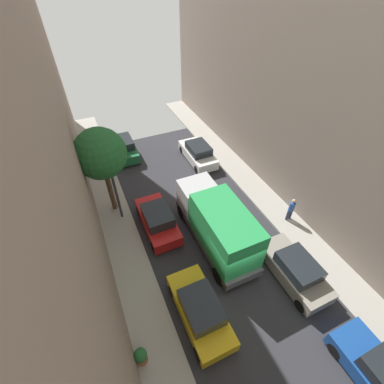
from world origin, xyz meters
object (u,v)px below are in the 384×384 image
object	(u,v)px
parked_car_right_3	(295,270)
delivery_truck	(217,224)
parked_car_left_1	(200,310)
parked_car_left_3	(123,147)
lamp_post	(111,174)
potted_plant_1	(141,356)
parked_car_left_2	(158,220)
parked_car_right_4	(198,153)
pedestrian	(291,209)
potted_plant_0	(92,166)
street_tree_2	(100,154)

from	to	relation	value
parked_car_right_3	delivery_truck	size ratio (longest dim) A/B	0.64
parked_car_left_1	parked_car_right_3	world-z (taller)	same
parked_car_left_1	parked_car_right_3	bearing A→B (deg)	-1.53
parked_car_left_3	lamp_post	size ratio (longest dim) A/B	0.80
parked_car_left_1	potted_plant_1	distance (m)	3.12
parked_car_left_3	lamp_post	xyz separation A→B (m)	(-1.90, -7.25, 2.93)
parked_car_left_2	parked_car_right_4	world-z (taller)	same
parked_car_left_2	pedestrian	bearing A→B (deg)	-20.05
parked_car_left_3	pedestrian	bearing A→B (deg)	-56.53
parked_car_left_1	parked_car_left_2	size ratio (longest dim) A/B	1.00
parked_car_left_3	potted_plant_0	bearing A→B (deg)	-151.69
parked_car_left_3	pedestrian	size ratio (longest dim) A/B	2.44
potted_plant_0	lamp_post	distance (m)	6.52
parked_car_left_3	potted_plant_1	world-z (taller)	parked_car_left_3
pedestrian	parked_car_right_3	bearing A→B (deg)	-126.12
parked_car_left_2	parked_car_right_4	size ratio (longest dim) A/B	1.00
parked_car_left_2	pedestrian	world-z (taller)	pedestrian
delivery_truck	street_tree_2	bearing A→B (deg)	132.34
potted_plant_1	parked_car_right_3	bearing A→B (deg)	3.68
parked_car_left_1	pedestrian	distance (m)	8.51
parked_car_left_3	parked_car_right_3	world-z (taller)	same
parked_car_left_3	parked_car_right_4	size ratio (longest dim) A/B	1.00
parked_car_left_3	delivery_truck	bearing A→B (deg)	-76.91
delivery_truck	parked_car_left_3	bearing A→B (deg)	103.09
potted_plant_1	lamp_post	xyz separation A→B (m)	(1.15, 8.55, 3.01)
parked_car_left_3	parked_car_right_3	distance (m)	16.19
pedestrian	lamp_post	bearing A→B (deg)	154.60
street_tree_2	parked_car_left_1	bearing A→B (deg)	-76.34
parked_car_right_4	pedestrian	bearing A→B (deg)	-73.83
parked_car_left_1	parked_car_right_4	xyz separation A→B (m)	(5.40, 11.72, 0.00)
lamp_post	parked_car_right_4	bearing A→B (deg)	27.83
pedestrian	parked_car_left_3	bearing A→B (deg)	123.47
parked_car_right_3	potted_plant_1	size ratio (longest dim) A/B	4.48
parked_car_left_1	parked_car_right_4	bearing A→B (deg)	65.26
parked_car_left_1	pedestrian	xyz separation A→B (m)	(7.86, 3.23, 0.35)
parked_car_left_1	parked_car_right_4	size ratio (longest dim) A/B	1.00
parked_car_right_3	delivery_truck	bearing A→B (deg)	126.46
parked_car_right_3	potted_plant_1	bearing A→B (deg)	-176.32
parked_car_left_1	parked_car_left_2	world-z (taller)	same
parked_car_left_2	pedestrian	size ratio (longest dim) A/B	2.44
delivery_truck	pedestrian	xyz separation A→B (m)	(5.16, -0.28, -0.71)
street_tree_2	potted_plant_1	world-z (taller)	street_tree_2
delivery_truck	potted_plant_0	distance (m)	11.56
potted_plant_0	lamp_post	world-z (taller)	lamp_post
parked_car_right_3	pedestrian	distance (m)	4.19
parked_car_right_4	parked_car_left_3	bearing A→B (deg)	147.80
delivery_truck	potted_plant_0	bearing A→B (deg)	118.75
potted_plant_0	parked_car_left_3	bearing A→B (deg)	28.31
parked_car_left_2	parked_car_right_3	world-z (taller)	same
parked_car_left_3	street_tree_2	size ratio (longest dim) A/B	0.71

